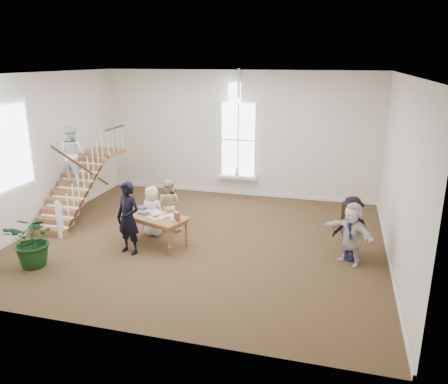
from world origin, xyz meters
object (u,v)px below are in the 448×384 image
(side_chair, at_px, (349,218))
(woman_cluster_b, at_px, (351,225))
(elderly_woman, at_px, (152,211))
(woman_cluster_a, at_px, (349,232))
(police_officer, at_px, (128,218))
(library_table, at_px, (155,219))
(woman_cluster_c, at_px, (351,233))
(person_yellow, at_px, (169,205))
(floor_plant, at_px, (34,240))

(side_chair, bearing_deg, woman_cluster_b, -111.19)
(elderly_woman, xyz_separation_m, woman_cluster_a, (5.39, -0.21, 0.02))
(police_officer, distance_m, elderly_woman, 1.27)
(library_table, bearing_deg, woman_cluster_c, 21.33)
(person_yellow, bearing_deg, woman_cluster_c, 172.36)
(woman_cluster_c, xyz_separation_m, floor_plant, (-7.40, -2.13, -0.11))
(elderly_woman, xyz_separation_m, woman_cluster_b, (5.44, 0.24, 0.04))
(woman_cluster_b, bearing_deg, woman_cluster_c, 58.54)
(person_yellow, height_order, woman_cluster_a, person_yellow)
(person_yellow, xyz_separation_m, woman_cluster_b, (5.14, -0.26, -0.01))
(woman_cluster_b, bearing_deg, side_chair, -120.15)
(police_officer, relative_size, person_yellow, 1.23)
(library_table, height_order, person_yellow, person_yellow)
(library_table, relative_size, police_officer, 1.03)
(elderly_woman, bearing_deg, woman_cluster_b, -169.10)
(woman_cluster_b, xyz_separation_m, floor_plant, (-7.40, -2.78, -0.09))
(side_chair, bearing_deg, police_officer, -175.81)
(library_table, xyz_separation_m, floor_plant, (-2.32, -1.95, -0.07))
(woman_cluster_c, height_order, floor_plant, woman_cluster_c)
(floor_plant, height_order, side_chair, floor_plant)
(woman_cluster_b, height_order, floor_plant, woman_cluster_b)
(library_table, distance_m, woman_cluster_b, 5.15)
(library_table, bearing_deg, side_chair, 41.94)
(police_officer, height_order, woman_cluster_c, police_officer)
(woman_cluster_a, bearing_deg, person_yellow, 77.70)
(floor_plant, bearing_deg, woman_cluster_b, 20.61)
(library_table, height_order, woman_cluster_a, woman_cluster_a)
(library_table, relative_size, side_chair, 2.13)
(library_table, distance_m, police_officer, 0.83)
(woman_cluster_c, bearing_deg, side_chair, 129.79)
(police_officer, height_order, person_yellow, police_officer)
(person_yellow, relative_size, side_chair, 1.69)
(elderly_woman, xyz_separation_m, person_yellow, (0.30, 0.50, 0.05))
(person_yellow, relative_size, woman_cluster_a, 1.03)
(woman_cluster_c, bearing_deg, woman_cluster_b, 128.92)
(person_yellow, height_order, floor_plant, person_yellow)
(elderly_woman, bearing_deg, floor_plant, 60.65)
(police_officer, bearing_deg, side_chair, 42.11)
(library_table, distance_m, floor_plant, 3.03)
(library_table, relative_size, woman_cluster_c, 1.24)
(woman_cluster_a, distance_m, floor_plant, 7.71)
(woman_cluster_b, relative_size, woman_cluster_c, 0.97)
(elderly_woman, height_order, person_yellow, person_yellow)
(police_officer, bearing_deg, person_yellow, 92.54)
(woman_cluster_b, bearing_deg, library_table, -22.11)
(person_yellow, relative_size, floor_plant, 1.14)
(person_yellow, distance_m, woman_cluster_a, 5.13)
(library_table, relative_size, floor_plant, 1.45)
(elderly_woman, relative_size, person_yellow, 0.94)
(elderly_woman, bearing_deg, police_officer, 93.78)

